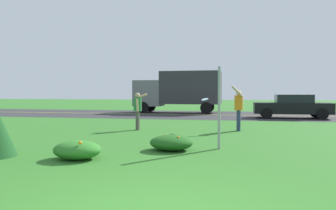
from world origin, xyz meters
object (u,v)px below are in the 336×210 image
object	(u,v)px
car_black_center_left	(292,106)
person_thrower_green_shirt	(138,108)
sign_post_near_path	(219,108)
frisbee_pale_blue	(205,99)
box_truck_gray	(180,90)
person_catcher_orange_shirt	(239,106)

from	to	relation	value
car_black_center_left	person_thrower_green_shirt	bearing A→B (deg)	-132.15
sign_post_near_path	person_thrower_green_shirt	xyz separation A→B (m)	(-3.59, 4.05, -0.21)
sign_post_near_path	car_black_center_left	bearing A→B (deg)	72.78
frisbee_pale_blue	box_truck_gray	world-z (taller)	box_truck_gray
car_black_center_left	box_truck_gray	size ratio (longest dim) A/B	0.67
sign_post_near_path	person_catcher_orange_shirt	bearing A→B (deg)	83.27
sign_post_near_path	person_catcher_orange_shirt	xyz separation A→B (m)	(0.54, 4.56, -0.14)
sign_post_near_path	car_black_center_left	world-z (taller)	sign_post_near_path
sign_post_near_path	car_black_center_left	distance (m)	12.77
person_thrower_green_shirt	frisbee_pale_blue	world-z (taller)	person_thrower_green_shirt
person_thrower_green_shirt	car_black_center_left	xyz separation A→B (m)	(7.37, 8.14, -0.19)
sign_post_near_path	frisbee_pale_blue	bearing A→B (deg)	100.59
person_catcher_orange_shirt	sign_post_near_path	bearing A→B (deg)	-96.73
sign_post_near_path	frisbee_pale_blue	xyz separation A→B (m)	(-0.82, 4.38, 0.14)
sign_post_near_path	box_truck_gray	xyz separation A→B (m)	(-3.95, 16.31, 0.66)
frisbee_pale_blue	box_truck_gray	distance (m)	12.35
sign_post_near_path	person_catcher_orange_shirt	world-z (taller)	sign_post_near_path
sign_post_near_path	person_catcher_orange_shirt	size ratio (longest dim) A/B	1.24
box_truck_gray	sign_post_near_path	bearing A→B (deg)	-76.40
person_thrower_green_shirt	car_black_center_left	bearing A→B (deg)	47.85
person_catcher_orange_shirt	car_black_center_left	world-z (taller)	person_catcher_orange_shirt
person_catcher_orange_shirt	frisbee_pale_blue	bearing A→B (deg)	-172.42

